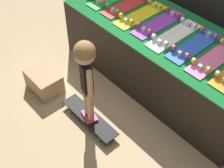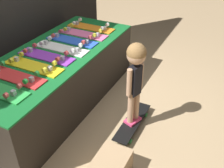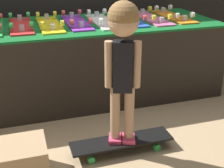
# 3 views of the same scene
# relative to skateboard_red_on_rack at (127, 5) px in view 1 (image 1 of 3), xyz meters

# --- Properties ---
(ground_plane) EXTENTS (16.00, 16.00, 0.00)m
(ground_plane) POSITION_rel_skateboard_red_on_rack_xyz_m (0.64, -0.57, -0.76)
(ground_plane) COLOR tan
(display_rack) EXTENTS (2.50, 0.98, 0.74)m
(display_rack) POSITION_rel_skateboard_red_on_rack_xyz_m (0.64, -0.02, -0.39)
(display_rack) COLOR black
(display_rack) RESTS_ON ground_plane
(skateboard_red_on_rack) EXTENTS (0.20, 0.71, 0.09)m
(skateboard_red_on_rack) POSITION_rel_skateboard_red_on_rack_xyz_m (0.00, 0.00, 0.00)
(skateboard_red_on_rack) COLOR red
(skateboard_red_on_rack) RESTS_ON display_rack
(skateboard_yellow_on_rack) EXTENTS (0.20, 0.71, 0.09)m
(skateboard_yellow_on_rack) POSITION_rel_skateboard_red_on_rack_xyz_m (0.26, -0.03, 0.00)
(skateboard_yellow_on_rack) COLOR yellow
(skateboard_yellow_on_rack) RESTS_ON display_rack
(skateboard_purple_on_rack) EXTENTS (0.20, 0.71, 0.09)m
(skateboard_purple_on_rack) POSITION_rel_skateboard_red_on_rack_xyz_m (0.51, -0.01, 0.00)
(skateboard_purple_on_rack) COLOR purple
(skateboard_purple_on_rack) RESTS_ON display_rack
(skateboard_white_on_rack) EXTENTS (0.20, 0.71, 0.09)m
(skateboard_white_on_rack) POSITION_rel_skateboard_red_on_rack_xyz_m (0.77, -0.04, 0.00)
(skateboard_white_on_rack) COLOR white
(skateboard_white_on_rack) RESTS_ON display_rack
(skateboard_blue_on_rack) EXTENTS (0.20, 0.71, 0.09)m
(skateboard_blue_on_rack) POSITION_rel_skateboard_red_on_rack_xyz_m (1.03, -0.03, 0.00)
(skateboard_blue_on_rack) COLOR blue
(skateboard_blue_on_rack) RESTS_ON display_rack
(skateboard_pink_on_rack) EXTENTS (0.20, 0.71, 0.09)m
(skateboard_pink_on_rack) POSITION_rel_skateboard_red_on_rack_xyz_m (1.28, -0.04, 0.00)
(skateboard_pink_on_rack) COLOR pink
(skateboard_pink_on_rack) RESTS_ON display_rack
(skateboard_on_floor) EXTENTS (0.76, 0.19, 0.09)m
(skateboard_on_floor) POSITION_rel_skateboard_red_on_rack_xyz_m (0.61, -1.11, -0.68)
(skateboard_on_floor) COLOR black
(skateboard_on_floor) RESTS_ON ground_plane
(child) EXTENTS (0.23, 0.20, 1.01)m
(child) POSITION_rel_skateboard_red_on_rack_xyz_m (0.61, -1.11, 0.04)
(child) COLOR #E03D6B
(child) RESTS_ON skateboard_on_floor
(storage_box) EXTENTS (0.42, 0.30, 0.25)m
(storage_box) POSITION_rel_skateboard_red_on_rack_xyz_m (-0.16, -1.19, -0.63)
(storage_box) COLOR tan
(storage_box) RESTS_ON ground_plane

